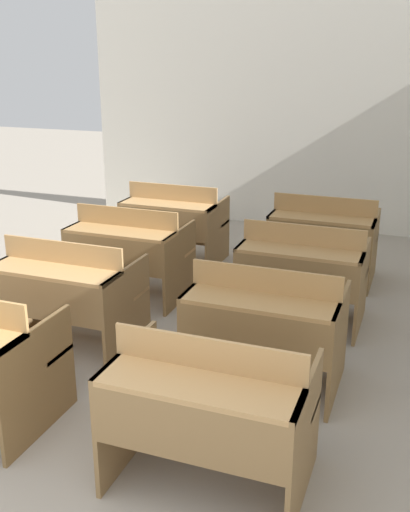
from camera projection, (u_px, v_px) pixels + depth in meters
wall_back at (300, 116)px, 7.88m from camera, size 5.94×0.06×2.99m
bench_front_right at (209, 409)px, 3.22m from camera, size 1.06×0.76×0.90m
bench_second_left at (67, 292)px, 4.79m from camera, size 1.06×0.76×0.90m
bench_second_right at (265, 324)px, 4.22m from camera, size 1.06×0.76×0.90m
bench_third_left at (129, 251)px, 5.79m from camera, size 1.06×0.76×0.90m
bench_third_right at (302, 272)px, 5.23m from camera, size 1.06×0.76×0.90m
bench_back_left at (174, 222)px, 6.78m from camera, size 1.06×0.76×0.90m
bench_back_right at (323, 236)px, 6.24m from camera, size 1.06×0.76×0.90m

